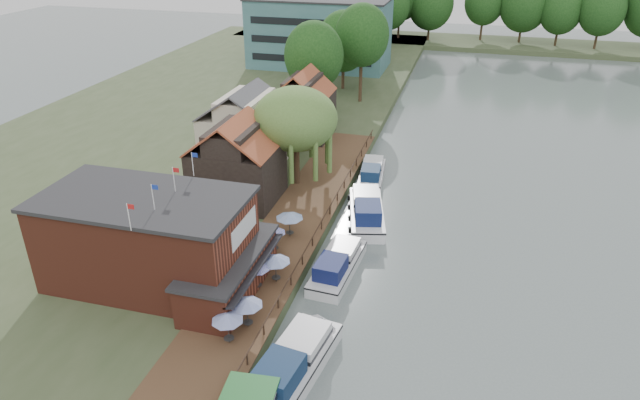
% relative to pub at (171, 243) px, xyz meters
% --- Properties ---
extents(ground, '(260.00, 260.00, 0.00)m').
position_rel_pub_xyz_m(ground, '(14.00, 1.00, -4.65)').
color(ground, '#556261').
rests_on(ground, ground).
extents(land_bank, '(50.00, 140.00, 1.00)m').
position_rel_pub_xyz_m(land_bank, '(-16.00, 36.00, -4.15)').
color(land_bank, '#384728').
rests_on(land_bank, ground).
extents(quay_deck, '(6.00, 50.00, 0.10)m').
position_rel_pub_xyz_m(quay_deck, '(6.00, 11.00, -3.60)').
color(quay_deck, '#47301E').
rests_on(quay_deck, land_bank).
extents(quay_rail, '(0.20, 49.00, 1.00)m').
position_rel_pub_xyz_m(quay_rail, '(8.70, 11.50, -3.15)').
color(quay_rail, black).
rests_on(quay_rail, land_bank).
extents(pub, '(20.00, 11.00, 7.30)m').
position_rel_pub_xyz_m(pub, '(0.00, 0.00, 0.00)').
color(pub, maroon).
rests_on(pub, land_bank).
extents(hotel_block, '(25.40, 12.40, 12.30)m').
position_rel_pub_xyz_m(hotel_block, '(-8.00, 71.00, 2.50)').
color(hotel_block, '#38666B').
rests_on(hotel_block, land_bank).
extents(cottage_a, '(8.60, 7.60, 8.50)m').
position_rel_pub_xyz_m(cottage_a, '(-1.00, 15.00, 0.60)').
color(cottage_a, black).
rests_on(cottage_a, land_bank).
extents(cottage_b, '(9.60, 8.60, 8.50)m').
position_rel_pub_xyz_m(cottage_b, '(-4.00, 25.00, 0.60)').
color(cottage_b, beige).
rests_on(cottage_b, land_bank).
extents(cottage_c, '(7.60, 7.60, 8.50)m').
position_rel_pub_xyz_m(cottage_c, '(0.00, 34.00, 0.60)').
color(cottage_c, black).
rests_on(cottage_c, land_bank).
extents(willow, '(8.60, 8.60, 10.43)m').
position_rel_pub_xyz_m(willow, '(3.50, 20.00, 1.56)').
color(willow, '#476B2D').
rests_on(willow, land_bank).
extents(umbrella_0, '(2.15, 2.15, 2.38)m').
position_rel_pub_xyz_m(umbrella_0, '(6.75, -5.36, -2.36)').
color(umbrella_0, navy).
rests_on(umbrella_0, quay_deck).
extents(umbrella_1, '(2.24, 2.24, 2.38)m').
position_rel_pub_xyz_m(umbrella_1, '(7.36, -3.49, -2.36)').
color(umbrella_1, navy).
rests_on(umbrella_1, quay_deck).
extents(umbrella_2, '(2.04, 2.04, 2.38)m').
position_rel_pub_xyz_m(umbrella_2, '(6.39, 0.85, -2.36)').
color(umbrella_2, '#1B2098').
rests_on(umbrella_2, quay_deck).
extents(umbrella_3, '(2.32, 2.32, 2.38)m').
position_rel_pub_xyz_m(umbrella_3, '(7.44, 2.15, -2.36)').
color(umbrella_3, navy).
rests_on(umbrella_3, quay_deck).
extents(umbrella_4, '(1.99, 1.99, 2.38)m').
position_rel_pub_xyz_m(umbrella_4, '(5.85, 6.28, -2.36)').
color(umbrella_4, '#1C219B').
rests_on(umbrella_4, quay_deck).
extents(umbrella_5, '(2.44, 2.44, 2.38)m').
position_rel_pub_xyz_m(umbrella_5, '(6.31, 9.07, -2.36)').
color(umbrella_5, '#1A468F').
rests_on(umbrella_5, quay_deck).
extents(cruiser_0, '(4.96, 11.10, 2.63)m').
position_rel_pub_xyz_m(cruiser_0, '(11.46, -6.06, -3.33)').
color(cruiser_0, silver).
rests_on(cruiser_0, ground).
extents(cruiser_1, '(3.80, 9.86, 2.33)m').
position_rel_pub_xyz_m(cruiser_1, '(11.40, 6.07, -3.48)').
color(cruiser_1, silver).
rests_on(cruiser_1, ground).
extents(cruiser_2, '(5.90, 11.28, 2.64)m').
position_rel_pub_xyz_m(cruiser_2, '(11.91, 15.86, -3.33)').
color(cruiser_2, silver).
rests_on(cruiser_2, ground).
extents(cruiser_3, '(3.81, 9.37, 2.18)m').
position_rel_pub_xyz_m(cruiser_3, '(10.66, 25.23, -3.56)').
color(cruiser_3, silver).
rests_on(cruiser_3, ground).
extents(bank_tree_0, '(8.19, 8.19, 13.01)m').
position_rel_pub_xyz_m(bank_tree_0, '(-1.12, 43.08, 2.85)').
color(bank_tree_0, '#143811').
rests_on(bank_tree_0, land_bank).
extents(bank_tree_1, '(7.93, 7.93, 14.46)m').
position_rel_pub_xyz_m(bank_tree_1, '(3.96, 50.85, 3.58)').
color(bank_tree_1, '#143811').
rests_on(bank_tree_1, land_bank).
extents(bank_tree_2, '(8.38, 8.38, 12.43)m').
position_rel_pub_xyz_m(bank_tree_2, '(-0.23, 57.19, 2.57)').
color(bank_tree_2, '#143811').
rests_on(bank_tree_2, land_bank).
extents(bank_tree_3, '(8.51, 8.51, 12.49)m').
position_rel_pub_xyz_m(bank_tree_3, '(-1.83, 77.37, 2.60)').
color(bank_tree_3, '#143811').
rests_on(bank_tree_3, land_bank).
extents(bank_tree_4, '(8.79, 8.79, 14.27)m').
position_rel_pub_xyz_m(bank_tree_4, '(-3.82, 86.23, 3.48)').
color(bank_tree_4, '#143811').
rests_on(bank_tree_4, land_bank).
extents(bank_tree_5, '(8.67, 8.67, 12.83)m').
position_rel_pub_xyz_m(bank_tree_5, '(1.02, 95.17, 2.77)').
color(bank_tree_5, '#143811').
rests_on(bank_tree_5, land_bank).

